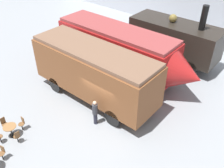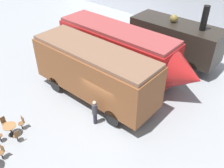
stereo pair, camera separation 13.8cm
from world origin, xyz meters
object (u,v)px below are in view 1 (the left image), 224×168
object	(u,v)px
passenger_coach_wooden	(94,70)
cafe_table_far	(10,129)
steam_locomotive	(174,38)
streamlined_locomotive	(125,50)
visitor_person	(95,112)

from	to	relation	value
passenger_coach_wooden	cafe_table_far	distance (m)	6.14
steam_locomotive	cafe_table_far	distance (m)	14.11
streamlined_locomotive	passenger_coach_wooden	size ratio (longest dim) A/B	1.31
steam_locomotive	passenger_coach_wooden	world-z (taller)	steam_locomotive
steam_locomotive	passenger_coach_wooden	xyz separation A→B (m)	(-1.52, -7.98, 0.13)
steam_locomotive	passenger_coach_wooden	bearing A→B (deg)	-100.76
streamlined_locomotive	cafe_table_far	bearing A→B (deg)	-96.26
steam_locomotive	passenger_coach_wooden	distance (m)	8.12
steam_locomotive	visitor_person	bearing A→B (deg)	-88.42
streamlined_locomotive	cafe_table_far	distance (m)	9.48
cafe_table_far	visitor_person	bearing A→B (deg)	52.05
steam_locomotive	streamlined_locomotive	bearing A→B (deg)	-111.27
streamlined_locomotive	cafe_table_far	size ratio (longest dim) A/B	15.50
streamlined_locomotive	passenger_coach_wooden	bearing A→B (deg)	-86.40
cafe_table_far	streamlined_locomotive	bearing A→B (deg)	83.74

